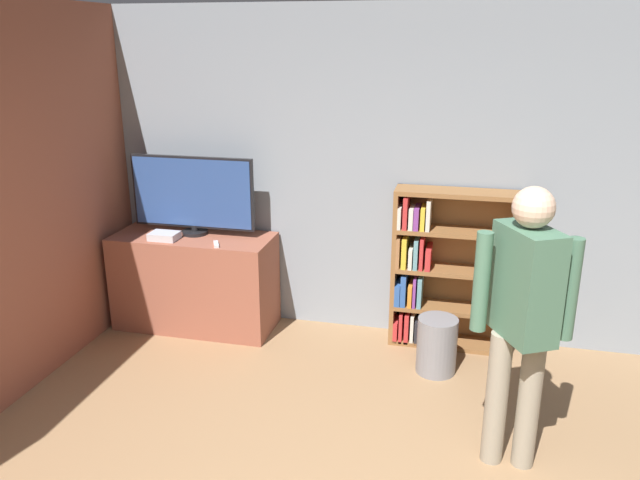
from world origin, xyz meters
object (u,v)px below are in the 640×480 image
Objects in this scene: television at (193,194)px; bookshelf at (442,270)px; game_console at (164,236)px; waste_bin at (437,345)px; person at (523,309)px.

television is 2.16m from bookshelf.
television is 0.42m from game_console.
person is at bearing -63.92° from waste_bin.
person reaches higher than waste_bin.
television is 2.93m from person.
person is at bearing -28.01° from television.
television is 2.35m from waste_bin.
television is 0.63× the size of person.
waste_bin is (0.01, -0.49, -0.43)m from bookshelf.
television reaches higher than game_console.
game_console is 2.31m from bookshelf.
television reaches higher than waste_bin.
person is 3.88× the size of waste_bin.
bookshelf is (2.09, 0.10, -0.53)m from television.
bookshelf is at bearing 7.44° from game_console.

